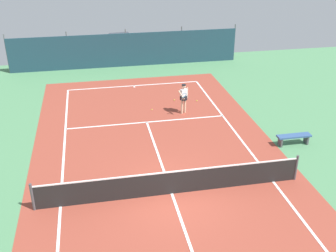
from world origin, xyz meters
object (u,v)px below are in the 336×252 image
courtside_bench (294,137)px  tennis_ball_near_player (197,101)px  tennis_net (172,182)px  tennis_ball_by_sideline (152,110)px  tennis_ball_midcourt (174,100)px  parked_car (121,46)px  tennis_player (184,97)px

courtside_bench → tennis_ball_near_player: bearing=117.0°
tennis_net → tennis_ball_near_player: 9.27m
tennis_ball_by_sideline → tennis_net: bearing=-93.7°
tennis_ball_near_player → tennis_net: bearing=-110.7°
tennis_ball_midcourt → tennis_ball_by_sideline: (-1.51, -1.10, 0.00)m
tennis_ball_midcourt → tennis_ball_near_player: bearing=-15.3°
tennis_ball_midcourt → tennis_ball_by_sideline: 1.87m
tennis_ball_by_sideline → parked_car: (-0.64, 10.72, 0.81)m
tennis_ball_near_player → tennis_ball_by_sideline: size_ratio=1.00×
tennis_player → courtside_bench: bearing=110.7°
parked_car → courtside_bench: parked_car is taller
tennis_ball_by_sideline → parked_car: 10.77m
tennis_player → parked_car: bearing=-101.3°
tennis_player → tennis_ball_near_player: 2.09m
tennis_ball_near_player → courtside_bench: courtside_bench is taller
parked_car → courtside_bench: 17.17m
tennis_player → tennis_ball_midcourt: (-0.11, 1.83, -0.93)m
tennis_ball_midcourt → parked_car: size_ratio=0.02×
tennis_net → parked_car: (-0.13, 18.63, 0.33)m
courtside_bench → tennis_ball_by_sideline: bearing=138.2°
tennis_ball_midcourt → parked_car: bearing=102.6°
tennis_ball_midcourt → tennis_ball_by_sideline: size_ratio=1.00×
tennis_player → courtside_bench: (4.18, -4.46, -0.59)m
tennis_player → courtside_bench: tennis_player is taller
tennis_ball_near_player → tennis_ball_by_sideline: same height
parked_car → tennis_net: bearing=-96.9°
tennis_ball_near_player → tennis_ball_midcourt: bearing=164.7°
tennis_player → tennis_ball_near_player: bearing=-150.2°
tennis_ball_by_sideline → tennis_ball_near_player: bearing=15.3°
tennis_player → tennis_ball_near_player: (1.15, 1.48, -0.93)m
tennis_ball_by_sideline → parked_car: size_ratio=0.02×
courtside_bench → tennis_ball_midcourt: bearing=124.3°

